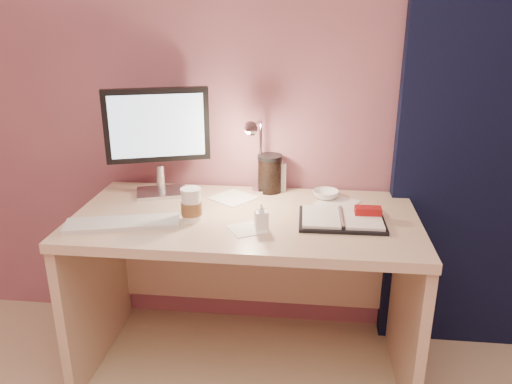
# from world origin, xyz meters

# --- Properties ---
(room) EXTENTS (3.50, 3.50, 3.50)m
(room) POSITION_xyz_m (0.95, 1.69, 1.14)
(room) COLOR #C6B28E
(room) RESTS_ON ground
(desk) EXTENTS (1.40, 0.70, 0.73)m
(desk) POSITION_xyz_m (0.00, 1.45, 0.50)
(desk) COLOR #CAAB8E
(desk) RESTS_ON ground
(monitor) EXTENTS (0.44, 0.22, 0.48)m
(monitor) POSITION_xyz_m (-0.41, 1.59, 1.02)
(monitor) COLOR silver
(monitor) RESTS_ON desk
(keyboard) EXTENTS (0.45, 0.23, 0.02)m
(keyboard) POSITION_xyz_m (-0.46, 1.22, 0.74)
(keyboard) COLOR silver
(keyboard) RESTS_ON desk
(planner) EXTENTS (0.34, 0.26, 0.05)m
(planner) POSITION_xyz_m (0.40, 1.36, 0.74)
(planner) COLOR black
(planner) RESTS_ON desk
(paper_a) EXTENTS (0.17, 0.17, 0.00)m
(paper_a) POSITION_xyz_m (0.03, 1.24, 0.73)
(paper_a) COLOR white
(paper_a) RESTS_ON desk
(paper_b) EXTENTS (0.21, 0.21, 0.00)m
(paper_b) POSITION_xyz_m (0.38, 1.56, 0.73)
(paper_b) COLOR white
(paper_b) RESTS_ON desk
(paper_c) EXTENTS (0.24, 0.24, 0.00)m
(paper_c) POSITION_xyz_m (-0.08, 1.57, 0.73)
(paper_c) COLOR white
(paper_c) RESTS_ON desk
(coffee_cup) EXTENTS (0.08, 0.08, 0.13)m
(coffee_cup) POSITION_xyz_m (-0.20, 1.30, 0.79)
(coffee_cup) COLOR white
(coffee_cup) RESTS_ON desk
(bowl) EXTENTS (0.14, 0.14, 0.04)m
(bowl) POSITION_xyz_m (0.33, 1.61, 0.75)
(bowl) COLOR white
(bowl) RESTS_ON desk
(lotion_bottle) EXTENTS (0.06, 0.06, 0.11)m
(lotion_bottle) POSITION_xyz_m (0.08, 1.25, 0.78)
(lotion_bottle) COLOR white
(lotion_bottle) RESTS_ON desk
(dark_jar) EXTENTS (0.11, 0.11, 0.16)m
(dark_jar) POSITION_xyz_m (0.07, 1.68, 0.81)
(dark_jar) COLOR black
(dark_jar) RESTS_ON desk
(product_box) EXTENTS (0.11, 0.10, 0.13)m
(product_box) POSITION_xyz_m (0.09, 1.69, 0.80)
(product_box) COLOR silver
(product_box) RESTS_ON desk
(desk_lamp) EXTENTS (0.12, 0.22, 0.35)m
(desk_lamp) POSITION_xyz_m (0.06, 1.58, 0.95)
(desk_lamp) COLOR silver
(desk_lamp) RESTS_ON desk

